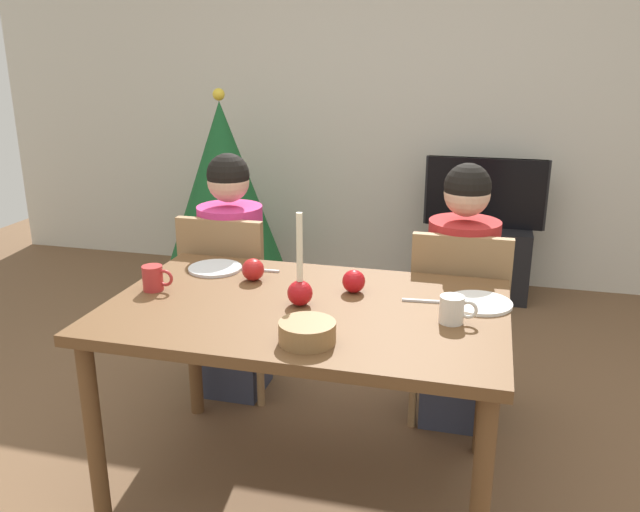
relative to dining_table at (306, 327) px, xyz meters
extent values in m
plane|color=brown|center=(0.00, 0.00, -0.67)|extent=(7.68, 7.68, 0.00)
cube|color=beige|center=(0.00, 2.60, 0.63)|extent=(6.40, 0.10, 2.60)
cube|color=brown|center=(0.00, 0.00, 0.06)|extent=(1.40, 0.90, 0.04)
cylinder|color=brown|center=(-0.64, -0.39, -0.31)|extent=(0.06, 0.06, 0.71)
cylinder|color=brown|center=(0.64, -0.39, -0.31)|extent=(0.06, 0.06, 0.71)
cylinder|color=brown|center=(-0.64, 0.39, -0.31)|extent=(0.06, 0.06, 0.71)
cylinder|color=brown|center=(0.64, 0.39, -0.31)|extent=(0.06, 0.06, 0.71)
cube|color=#99754C|center=(-0.54, 0.69, -0.24)|extent=(0.40, 0.40, 0.04)
cube|color=#99754C|center=(-0.54, 0.51, 0.01)|extent=(0.40, 0.04, 0.45)
cylinder|color=#99754C|center=(-0.37, 0.86, -0.46)|extent=(0.04, 0.04, 0.41)
cylinder|color=#99754C|center=(-0.71, 0.86, -0.46)|extent=(0.04, 0.04, 0.41)
cylinder|color=#99754C|center=(-0.37, 0.52, -0.46)|extent=(0.04, 0.04, 0.41)
cylinder|color=#99754C|center=(-0.71, 0.52, -0.46)|extent=(0.04, 0.04, 0.41)
cube|color=#99754C|center=(0.51, 0.69, -0.24)|extent=(0.40, 0.40, 0.04)
cube|color=#99754C|center=(0.51, 0.51, 0.01)|extent=(0.40, 0.04, 0.45)
cylinder|color=#99754C|center=(0.68, 0.86, -0.46)|extent=(0.04, 0.04, 0.41)
cylinder|color=#99754C|center=(0.34, 0.86, -0.46)|extent=(0.04, 0.04, 0.41)
cylinder|color=#99754C|center=(0.68, 0.52, -0.46)|extent=(0.04, 0.04, 0.41)
cylinder|color=#99754C|center=(0.34, 0.52, -0.46)|extent=(0.04, 0.04, 0.41)
cube|color=#33384C|center=(-0.54, 0.64, -0.44)|extent=(0.28, 0.28, 0.45)
cylinder|color=#D1337A|center=(-0.54, 0.64, 0.02)|extent=(0.30, 0.30, 0.48)
sphere|color=tan|center=(-0.54, 0.64, 0.38)|extent=(0.19, 0.19, 0.19)
sphere|color=black|center=(-0.54, 0.64, 0.41)|extent=(0.19, 0.19, 0.19)
cube|color=#33384C|center=(0.51, 0.64, -0.44)|extent=(0.28, 0.28, 0.45)
cylinder|color=#AD2323|center=(0.51, 0.64, 0.02)|extent=(0.30, 0.30, 0.48)
sphere|color=tan|center=(0.51, 0.64, 0.38)|extent=(0.19, 0.19, 0.19)
sphere|color=black|center=(0.51, 0.64, 0.41)|extent=(0.19, 0.19, 0.19)
cube|color=black|center=(0.58, 2.30, -0.43)|extent=(0.64, 0.40, 0.48)
cube|color=black|center=(0.58, 2.30, 0.04)|extent=(0.79, 0.04, 0.46)
cube|color=black|center=(0.58, 2.30, 0.04)|extent=(0.76, 0.05, 0.46)
cylinder|color=brown|center=(-1.14, 1.96, -0.60)|extent=(0.08, 0.08, 0.14)
cone|color=#195628|center=(-1.14, 1.96, 0.05)|extent=(0.82, 0.82, 1.16)
sphere|color=yellow|center=(-1.14, 1.96, 0.67)|extent=(0.08, 0.08, 0.08)
sphere|color=red|center=(-0.02, -0.01, 0.13)|extent=(0.09, 0.09, 0.09)
cylinder|color=#EFE5C6|center=(-0.02, -0.01, 0.30)|extent=(0.02, 0.02, 0.25)
cylinder|color=silver|center=(-0.47, 0.28, 0.09)|extent=(0.22, 0.22, 0.01)
cylinder|color=white|center=(0.59, 0.16, 0.09)|extent=(0.23, 0.23, 0.01)
cylinder|color=#B72D2D|center=(-0.59, 0.00, 0.13)|extent=(0.08, 0.08, 0.09)
torus|color=#B72D2D|center=(-0.54, 0.00, 0.14)|extent=(0.07, 0.01, 0.07)
cylinder|color=silver|center=(0.51, -0.03, 0.13)|extent=(0.08, 0.08, 0.09)
torus|color=silver|center=(0.56, -0.03, 0.13)|extent=(0.06, 0.01, 0.06)
cube|color=silver|center=(-0.29, 0.31, 0.09)|extent=(0.18, 0.02, 0.01)
cube|color=silver|center=(0.41, 0.14, 0.09)|extent=(0.18, 0.03, 0.01)
cylinder|color=olive|center=(0.09, -0.29, 0.12)|extent=(0.18, 0.18, 0.07)
sphere|color=red|center=(0.14, 0.17, 0.13)|extent=(0.09, 0.09, 0.09)
sphere|color=red|center=(-0.27, 0.20, 0.13)|extent=(0.09, 0.09, 0.09)
camera|label=1|loc=(0.59, -2.05, 0.94)|focal=36.54mm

